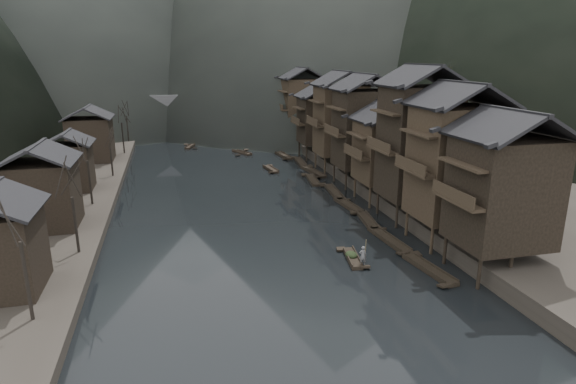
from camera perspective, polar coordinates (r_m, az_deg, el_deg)
name	(u,v)px	position (r m, az deg, el deg)	size (l,w,h in m)	color
water	(270,254)	(43.94, -2.16, -7.37)	(300.00, 300.00, 0.00)	black
right_bank	(411,148)	(91.93, 14.41, 5.12)	(40.00, 200.00, 1.80)	#2D2823
stilt_houses	(369,120)	(64.38, 9.57, 8.37)	(9.00, 67.60, 16.72)	black
left_houses	(62,159)	(62.06, -25.18, 3.54)	(8.10, 53.20, 8.73)	black
bare_trees	(97,145)	(64.42, -21.70, 5.18)	(3.84, 71.74, 7.67)	black
moored_sampans	(331,191)	(63.38, 5.17, 0.16)	(3.58, 55.49, 0.47)	black
midriver_boats	(233,155)	(86.34, -6.58, 4.37)	(13.35, 27.81, 0.44)	black
stone_bridge	(205,111)	(112.50, -9.78, 9.46)	(40.00, 6.00, 9.00)	#4C4C4F
hero_sampan	(352,258)	(43.05, 7.65, -7.73)	(1.66, 4.76, 0.43)	black
cargo_heap	(351,251)	(43.00, 7.53, -6.96)	(1.03, 1.35, 0.62)	black
boatman	(363,253)	(41.34, 8.87, -7.16)	(0.63, 0.41, 1.72)	slate
bamboo_pole	(367,224)	(40.49, 9.29, -3.81)	(0.06, 0.06, 4.16)	#8C7A51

